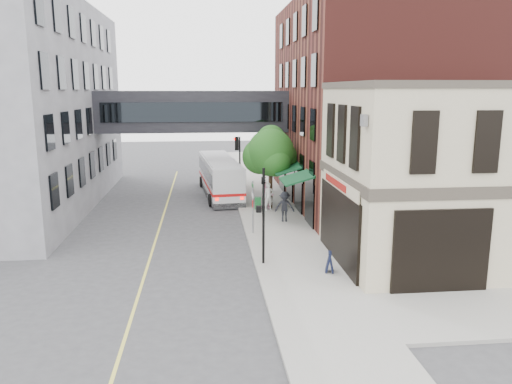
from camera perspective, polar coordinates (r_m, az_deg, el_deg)
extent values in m
plane|color=#38383A|center=(21.71, 0.41, -10.29)|extent=(120.00, 120.00, 0.00)
cube|color=gray|center=(35.21, 1.12, -1.54)|extent=(4.00, 60.00, 0.15)
cube|color=#BFB292|center=(25.05, 20.82, 1.61)|extent=(10.00, 8.00, 8.15)
cube|color=#38332B|center=(25.03, 20.83, 1.78)|extent=(10.12, 8.12, 0.50)
cube|color=#38332B|center=(24.72, 21.53, 11.29)|extent=(10.12, 8.12, 0.30)
cube|color=black|center=(23.71, 9.40, -3.83)|extent=(0.14, 6.40, 3.40)
cube|color=black|center=(23.70, 9.31, -3.83)|extent=(0.04, 5.90, 3.00)
cube|color=maroon|center=(23.82, 9.04, 1.07)|extent=(0.03, 3.60, 0.32)
cube|color=#4D1C18|center=(37.11, 13.50, 9.63)|extent=(12.00, 18.00, 14.00)
cube|color=#0C381A|center=(34.57, 3.07, 3.14)|extent=(1.80, 13.00, 0.40)
cube|color=black|center=(38.05, -7.19, 9.14)|extent=(14.00, 3.00, 3.00)
cube|color=black|center=(36.50, -7.24, 9.04)|extent=(13.00, 0.08, 1.40)
cube|color=black|center=(39.60, -7.15, 9.24)|extent=(13.00, 0.08, 1.40)
cylinder|color=black|center=(22.90, 0.86, -2.80)|extent=(0.12, 0.12, 4.50)
cube|color=black|center=(22.79, 0.31, -1.96)|extent=(0.25, 0.22, 0.30)
imported|color=black|center=(22.50, 0.87, 1.77)|extent=(0.20, 0.16, 1.00)
cylinder|color=black|center=(37.54, -1.86, 2.90)|extent=(0.12, 0.12, 4.50)
cube|color=black|center=(37.48, -2.20, 3.43)|extent=(0.25, 0.22, 0.30)
cube|color=black|center=(37.30, -2.22, 5.56)|extent=(0.28, 0.28, 1.00)
sphere|color=#FF0C05|center=(37.26, -2.47, 6.09)|extent=(0.18, 0.18, 0.18)
cylinder|color=gray|center=(27.90, -0.36, -1.74)|extent=(0.08, 0.08, 3.00)
cube|color=white|center=(27.74, -0.41, -0.33)|extent=(0.03, 0.75, 0.22)
cube|color=#0C591E|center=(27.64, -0.41, 0.78)|extent=(0.03, 0.70, 0.18)
cube|color=#B20C0C|center=(27.85, -0.40, -1.34)|extent=(0.03, 0.30, 0.40)
cylinder|color=#382619|center=(33.95, 1.67, 0.51)|extent=(0.28, 0.28, 2.80)
sphere|color=#15501A|center=(33.57, 1.70, 4.53)|extent=(3.20, 3.20, 3.20)
sphere|color=#15501A|center=(34.22, 2.91, 3.99)|extent=(2.20, 2.20, 2.20)
sphere|color=#15501A|center=(33.82, 0.45, 4.08)|extent=(2.40, 2.40, 2.40)
sphere|color=#15501A|center=(34.08, 1.74, 5.99)|extent=(2.00, 2.00, 2.00)
cube|color=#D8CC4C|center=(31.21, -10.84, -3.61)|extent=(0.12, 40.00, 0.01)
cube|color=silver|center=(38.89, -4.16, 1.84)|extent=(3.22, 10.62, 2.64)
cube|color=black|center=(38.81, -4.17, 2.50)|extent=(3.26, 10.44, 0.95)
cube|color=#B20C0C|center=(38.97, -4.15, 1.18)|extent=(3.28, 10.64, 0.20)
cylinder|color=black|center=(35.24, -5.19, -0.94)|extent=(0.35, 0.93, 0.91)
cylinder|color=black|center=(35.54, -1.55, -0.79)|extent=(0.35, 0.93, 0.91)
cylinder|color=black|center=(42.34, -6.24, 1.17)|extent=(0.35, 0.93, 0.91)
cylinder|color=black|center=(42.59, -3.20, 1.29)|extent=(0.35, 0.93, 0.91)
imported|color=silver|center=(33.27, 1.46, -0.52)|extent=(0.80, 0.67, 1.88)
imported|color=pink|center=(33.67, 1.28, -0.44)|extent=(0.99, 0.83, 1.82)
imported|color=black|center=(30.57, 3.28, -1.67)|extent=(1.26, 0.81, 1.85)
cube|color=#145925|center=(33.73, 0.22, -1.28)|extent=(0.46, 0.42, 0.82)
cube|color=black|center=(22.56, 8.41, -7.92)|extent=(0.43, 0.57, 0.91)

